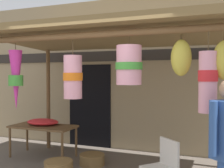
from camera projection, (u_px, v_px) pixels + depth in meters
name	position (u px, v px, depth m)	size (l,w,h in m)	color
shop_facade	(135.00, 74.00, 6.29)	(12.97, 0.29, 3.54)	#9E8966
market_stall_canopy	(117.00, 44.00, 4.61)	(4.66, 2.34, 2.57)	brown
display_table	(43.00, 129.00, 5.72)	(1.38, 0.66, 0.67)	brown
flower_heap_on_table	(43.00, 122.00, 5.80)	(0.72, 0.51, 0.13)	red
folding_chair	(163.00, 164.00, 3.75)	(0.57, 0.57, 0.84)	beige
wicker_basket_spare	(92.00, 160.00, 5.22)	(0.49, 0.49, 0.21)	brown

